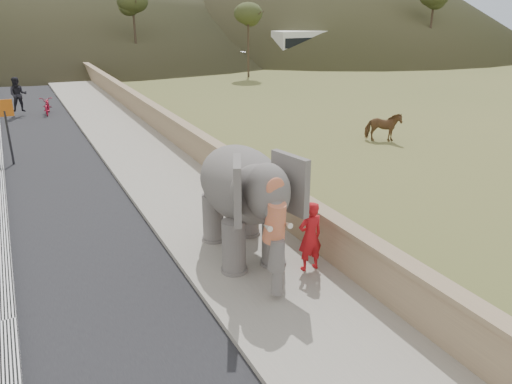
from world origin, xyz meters
TOP-DOWN VIEW (x-y plane):
  - ground at (0.00, 0.00)m, footprint 160.00×160.00m
  - walkway at (0.00, 10.00)m, footprint 3.00×120.00m
  - parapet at (1.65, 10.00)m, footprint 0.30×120.00m
  - signboard at (-4.50, 11.20)m, footprint 0.60×0.08m
  - cow at (9.79, 7.81)m, footprint 1.61×1.39m
  - distant_car at (16.49, 35.94)m, footprint 4.55×3.31m
  - bus_white at (24.67, 34.17)m, footprint 11.06×2.80m
  - bus_orange at (33.60, 33.89)m, footprint 11.01×2.55m
  - elephant_and_man at (0.02, 1.00)m, footprint 2.34×3.80m
  - motorcyclist at (-3.12, 20.19)m, footprint 2.24×1.89m
  - trees at (-0.27, 30.94)m, footprint 48.00×41.47m

SIDE VIEW (x-z plane):
  - ground at x=0.00m, z-range 0.00..0.00m
  - walkway at x=0.00m, z-range 0.00..0.15m
  - parapet at x=1.65m, z-range 0.00..1.10m
  - cow at x=9.79m, z-range 0.00..1.25m
  - distant_car at x=16.49m, z-range 0.00..1.44m
  - motorcyclist at x=-3.12m, z-range -0.22..1.82m
  - elephant_and_man at x=0.02m, z-range 0.14..2.77m
  - bus_white at x=24.67m, z-range 0.00..3.10m
  - bus_orange at x=33.60m, z-range 0.00..3.10m
  - signboard at x=-4.50m, z-range 0.44..2.84m
  - trees at x=-0.27m, z-range -0.75..8.67m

